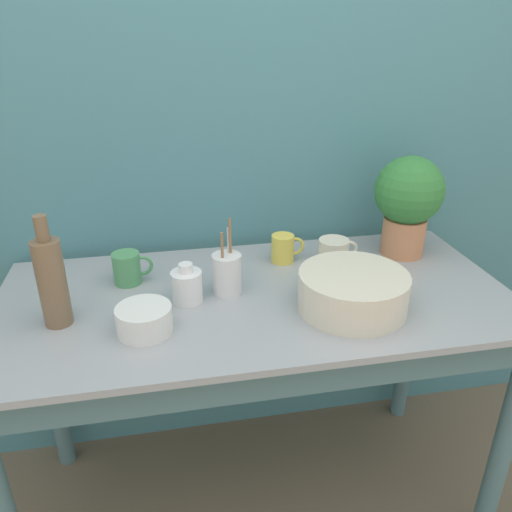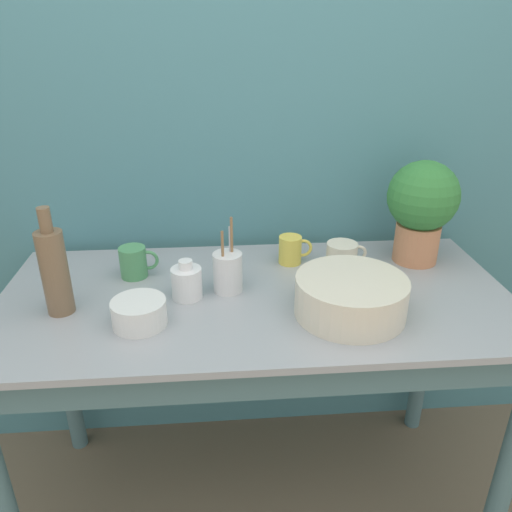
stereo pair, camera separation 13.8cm
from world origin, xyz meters
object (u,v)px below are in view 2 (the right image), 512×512
Objects in this scene: potted_plant at (422,205)px; mug_yellow at (291,250)px; bottle_short at (187,282)px; mug_cream at (342,255)px; bowl_small_enamel_white at (139,313)px; utensil_cup at (228,272)px; bowl_wash_large at (351,296)px; bottle_tall at (55,270)px; mug_green at (134,262)px.

potted_plant reaches higher than mug_yellow.
bottle_short is 1.06× the size of mug_yellow.
bowl_small_enamel_white is at bearing -153.74° from mug_cream.
potted_plant is 0.65m from utensil_cup.
potted_plant reaches higher than bowl_small_enamel_white.
bowl_wash_large is at bearing -16.03° from bottle_short.
bowl_wash_large is 2.57× the size of bottle_short.
mug_yellow is 0.16m from mug_cream.
mug_cream is (-0.25, -0.02, -0.15)m from potted_plant.
bottle_tall is 0.25m from bowl_small_enamel_white.
bowl_wash_large is 0.55m from bowl_small_enamel_white.
bowl_small_enamel_white is (-0.44, -0.33, -0.01)m from mug_yellow.
mug_cream is at bearing 26.26° from bowl_small_enamel_white.
bowl_wash_large reaches higher than mug_green.
mug_green reaches higher than bowl_small_enamel_white.
utensil_cup reaches higher than mug_cream.
mug_cream is at bearing 14.62° from bottle_tall.
potted_plant is at bearing 12.39° from bottle_tall.
bottle_short reaches higher than bowl_wash_large.
bottle_short is at bearing 163.97° from bowl_wash_large.
potted_plant is 0.29m from mug_cream.
utensil_cup is at bearing -21.56° from mug_green.
mug_yellow is (-0.41, 0.02, -0.15)m from potted_plant.
mug_green is (-0.90, -0.04, -0.14)m from potted_plant.
mug_green is (-0.60, 0.27, -0.00)m from bowl_wash_large.
potted_plant is 1.51× the size of utensil_cup.
mug_yellow is at bearing 39.00° from utensil_cup.
mug_green is at bearing -177.38° from potted_plant.
bowl_wash_large is 2.27× the size of mug_cream.
mug_green is at bearing 158.44° from utensil_cup.
utensil_cup is (0.12, 0.03, 0.01)m from bottle_short.
bottle_tall is 0.71m from mug_yellow.
mug_yellow is 0.77× the size of bowl_small_enamel_white.
bowl_small_enamel_white is at bearing -20.60° from bottle_tall.
bottle_short is 0.52× the size of utensil_cup.
bottle_short is 0.51m from mug_cream.
bowl_small_enamel_white is (-0.55, -0.01, -0.02)m from bowl_wash_large.
potted_plant is 2.54× the size of mug_cream.
bottle_short reaches higher than mug_yellow.
bottle_tall reaches higher than utensil_cup.
potted_plant is 0.43m from mug_yellow.
potted_plant is 0.77m from bottle_short.
mug_green is 0.30m from utensil_cup.
mug_yellow is at bearing 37.09° from bowl_small_enamel_white.
bowl_wash_large is at bearing -71.17° from mug_yellow.
mug_cream is 0.93× the size of bowl_small_enamel_white.
bottle_tall is at bearing -159.20° from mug_yellow.
bottle_tall is at bearing -165.38° from mug_cream.
potted_plant reaches higher than mug_green.
potted_plant is at bearing -2.31° from mug_yellow.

